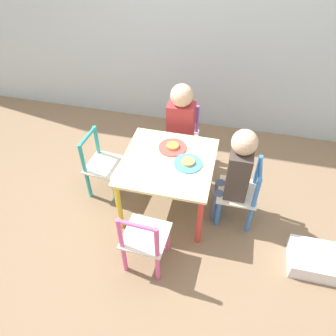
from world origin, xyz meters
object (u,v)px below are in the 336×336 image
kids_table (168,167)px  chair_teal (103,166)px  plate_back (173,147)px  child_back (181,121)px  storage_bin (315,260)px  chair_purple (181,137)px  chair_pink (144,240)px  chair_blue (241,193)px  plate_right (188,163)px  child_right (236,170)px

kids_table → chair_teal: 0.52m
plate_back → child_back: bearing=91.4°
child_back → storage_bin: bearing=-36.1°
chair_purple → chair_pink: 1.00m
kids_table → chair_purple: 0.52m
chair_pink → child_back: bearing=-88.3°
chair_blue → child_back: bearing=-131.1°
chair_purple → chair_pink: same height
chair_blue → chair_teal: 1.00m
kids_table → plate_right: plate_right is taller
child_right → plate_right: size_ratio=4.06×
plate_right → chair_blue: bearing=0.3°
kids_table → plate_back: 0.15m
chair_purple → child_right: 0.70m
kids_table → child_right: 0.45m
chair_blue → plate_right: size_ratio=2.71×
chair_teal → child_right: bearing=-87.6°
chair_blue → child_right: child_right is taller
storage_bin → chair_purple: bearing=142.7°
child_back → child_right: (0.45, -0.44, 0.00)m
child_back → chair_purple: bearing=90.0°
storage_bin → child_back: bearing=144.8°
plate_right → storage_bin: bearing=-17.5°
chair_pink → chair_blue: bearing=-133.5°
kids_table → chair_purple: (-0.01, 0.50, -0.13)m
child_right → storage_bin: size_ratio=2.35×
chair_purple → chair_blue: (0.51, -0.50, 0.00)m
chair_pink → plate_back: bearing=-89.4°
chair_blue → storage_bin: bearing=61.1°
plate_back → storage_bin: size_ratio=0.59×
kids_table → plate_right: size_ratio=3.23×
child_right → chair_blue: bearing=90.0°
child_right → plate_right: 0.31m
plate_right → child_back: bearing=107.7°
chair_blue → plate_right: chair_blue is taller
chair_purple → child_back: bearing=-90.0°
kids_table → storage_bin: 1.10m
chair_purple → plate_right: (0.14, -0.50, 0.20)m
storage_bin → kids_table: bearing=164.7°
chair_blue → child_right: (-0.06, -0.00, 0.20)m
child_back → storage_bin: 1.31m
chair_blue → storage_bin: (0.51, -0.28, -0.19)m
chair_teal → plate_right: chair_teal is taller
plate_right → child_right: bearing=0.3°
chair_purple → chair_pink: (-0.02, -1.00, 0.00)m
child_right → plate_back: 0.46m
child_right → storage_bin: 0.75m
chair_pink → kids_table: bearing=-90.0°
plate_back → chair_teal: bearing=-169.8°
chair_teal → chair_pink: (0.48, -0.54, 0.00)m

